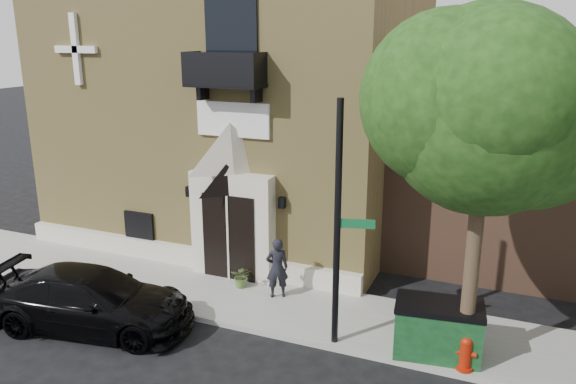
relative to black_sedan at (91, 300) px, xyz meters
name	(u,v)px	position (x,y,z in m)	size (l,w,h in m)	color
ground	(219,327)	(2.97, 1.23, -0.77)	(120.00, 120.00, 0.00)	black
sidewalk	(277,306)	(3.97, 2.73, -0.69)	(42.00, 3.00, 0.15)	gray
church	(249,106)	(-0.01, 9.18, 3.87)	(12.20, 11.01, 9.30)	tan
street_tree_left	(488,109)	(9.00, 1.58, 5.10)	(4.97, 4.38, 7.77)	#38281C
black_sedan	(91,300)	(0.00, 0.00, 0.00)	(2.14, 5.27, 1.53)	black
street_sign	(338,226)	(6.03, 1.49, 2.31)	(1.06, 0.90, 5.81)	black
fire_hydrant	(466,354)	(9.03, 1.43, -0.22)	(0.46, 0.37, 0.80)	#991906
dumpster	(438,328)	(8.36, 1.85, 0.03)	(2.08, 1.36, 1.28)	#0E3515
planter	(242,276)	(2.60, 3.29, -0.29)	(0.59, 0.51, 0.66)	#516933
pedestrian_near	(277,268)	(3.79, 3.13, 0.25)	(0.63, 0.41, 1.73)	black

